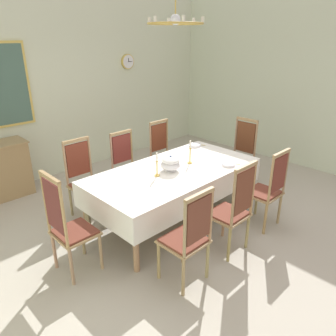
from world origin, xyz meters
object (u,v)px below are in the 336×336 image
dining_table (174,174)px  chandelier (175,22)px  chair_north_b (127,165)px  spoon_secondary (232,163)px  chair_south_b (233,208)px  chair_north_c (164,152)px  soup_tureen (171,163)px  chair_south_c (268,188)px  bowl_near_left (195,145)px  candlestick_west (157,167)px  mounted_clock (128,62)px  chair_south_a (188,236)px  spoon_primary (198,144)px  chair_north_a (84,178)px  chair_head_west (68,225)px  chair_head_east (240,154)px  candlestick_east (190,154)px  bowl_near_right (228,164)px

dining_table → chandelier: 1.90m
chair_north_b → spoon_secondary: bearing=119.3°
chair_south_b → chair_north_c: chair_south_b is taller
soup_tureen → spoon_secondary: bearing=-26.4°
chair_south_c → bowl_near_left: chair_south_c is taller
candlestick_west → mounted_clock: (1.68, 2.68, 1.06)m
candlestick_west → chair_north_b: bearing=74.3°
chair_south_a → spoon_secondary: 1.68m
chair_south_c → spoon_secondary: (-0.01, 0.59, 0.20)m
spoon_secondary → mounted_clock: (0.61, 3.09, 1.18)m
candlestick_west → chandelier: 1.73m
chair_north_b → spoon_primary: 1.23m
chair_north_b → spoon_primary: bearing=154.5°
chair_north_a → bowl_near_left: chair_north_a is taller
spoon_secondary → bowl_near_left: bearing=70.2°
chair_head_west → candlestick_west: 1.32m
chair_south_a → chair_north_b: (0.77, 2.00, -0.01)m
chair_north_b → bowl_near_left: size_ratio=5.62×
chair_head_west → candlestick_west: size_ratio=3.80×
dining_table → bowl_near_left: bearing=25.6°
candlestick_west → spoon_primary: (1.37, 0.48, -0.12)m
chair_south_c → spoon_secondary: 0.63m
chair_head_east → soup_tureen: size_ratio=4.33×
chair_north_c → soup_tureen: (-0.84, -1.00, 0.31)m
chair_south_a → bowl_near_left: 2.28m
chair_south_b → soup_tureen: 1.04m
chair_north_c → candlestick_west: (-1.08, -1.00, 0.33)m
soup_tureen → bowl_near_left: soup_tureen is taller
soup_tureen → chair_south_c: bearing=-50.1°
chandelier → bowl_near_left: bearing=25.6°
chair_head_west → candlestick_east: 1.95m
chair_south_a → chair_north_c: bearing=51.8°
chair_head_east → bowl_near_right: size_ratio=6.36×
chair_south_b → chair_head_west: bearing=147.4°
chair_head_east → bowl_near_right: 1.08m
chair_south_a → chair_head_east: size_ratio=0.94×
dining_table → spoon_secondary: bearing=-28.5°
chair_north_b → spoon_secondary: (0.79, -1.41, 0.22)m
candlestick_east → chair_south_c: bearing=-65.8°
chair_head_west → spoon_secondary: (2.36, -0.41, 0.17)m
chair_south_b → candlestick_west: size_ratio=3.67×
bowl_near_right → candlestick_east: bearing=126.1°
spoon_secondary → mounted_clock: mounted_clock is taller
spoon_primary → chandelier: 2.16m
spoon_primary → spoon_secondary: size_ratio=0.99×
candlestick_west → spoon_primary: size_ratio=1.81×
candlestick_west → chair_south_b: bearing=-74.4°
chair_south_c → chandelier: (-0.77, 1.00, 2.02)m
chair_north_a → spoon_secondary: 2.12m
chair_head_west → chair_south_c: bearing=67.1°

